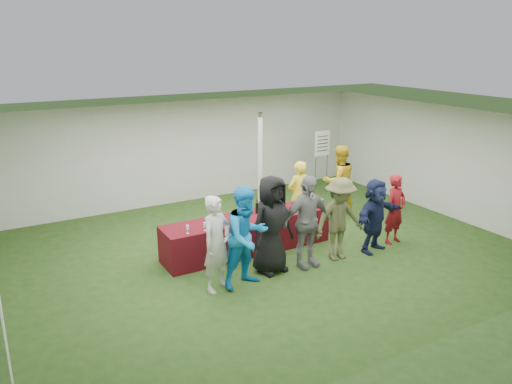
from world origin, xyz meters
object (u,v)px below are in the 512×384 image
customer_1 (247,237)px  customer_5 (375,216)px  dump_bucket (319,203)px  customer_6 (395,209)px  serving_table (248,234)px  staff_pourer (298,196)px  wine_list_sign (322,148)px  customer_0 (217,244)px  staff_back (339,181)px  customer_3 (307,222)px  customer_2 (272,225)px  customer_4 (339,219)px

customer_1 → customer_5: 3.00m
dump_bucket → customer_6: (1.33, -0.94, -0.08)m
serving_table → staff_pourer: 1.75m
wine_list_sign → customer_5: wine_list_sign is taller
dump_bucket → customer_6: bearing=-35.1°
dump_bucket → customer_1: 2.60m
dump_bucket → customer_0: 3.06m
staff_back → customer_3: bearing=46.3°
dump_bucket → staff_pourer: bearing=91.6°
serving_table → staff_pourer: (1.61, 0.53, 0.43)m
wine_list_sign → customer_3: customer_3 is taller
dump_bucket → customer_2: 1.89m
customer_0 → staff_pourer: bearing=7.5°
customer_0 → customer_5: (3.53, -0.08, -0.09)m
customer_1 → staff_pourer: bearing=28.3°
wine_list_sign → serving_table: bearing=-146.1°
dump_bucket → wine_list_sign: size_ratio=0.12×
customer_3 → customer_6: customer_3 is taller
customer_5 → dump_bucket: bearing=105.8°
serving_table → customer_3: 1.45m
customer_1 → customer_3: 1.37m
customer_2 → customer_3: customer_2 is taller
customer_4 → staff_pourer: bearing=85.6°
staff_pourer → customer_5: 1.93m
customer_2 → staff_back: bearing=21.6°
customer_1 → customer_2: bearing=11.4°
staff_back → customer_5: 2.24m
staff_pourer → customer_6: staff_pourer is taller
customer_1 → customer_5: size_ratio=1.19×
customer_5 → customer_6: size_ratio=1.02×
staff_pourer → customer_1: bearing=31.8°
staff_pourer → customer_3: (-0.98, -1.72, 0.10)m
serving_table → customer_6: bearing=-21.3°
customer_0 → customer_1: bearing=-34.6°
wine_list_sign → customer_2: 5.25m
serving_table → dump_bucket: bearing=-7.7°
customer_0 → customer_6: 4.23m
staff_back → customer_3: size_ratio=0.98×
wine_list_sign → staff_back: bearing=-113.7°
customer_1 → customer_4: 2.12m
staff_pourer → customer_0: 3.36m
customer_5 → customer_6: (0.70, 0.13, -0.02)m
customer_4 → customer_6: bearing=5.7°
staff_back → customer_6: bearing=94.8°
customer_0 → customer_3: customer_3 is taller
customer_2 → serving_table: bearing=76.8°
customer_6 → staff_pourer: bearing=119.1°
serving_table → dump_bucket: 1.71m
customer_5 → customer_6: 0.71m
customer_6 → customer_0: bearing=170.9°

